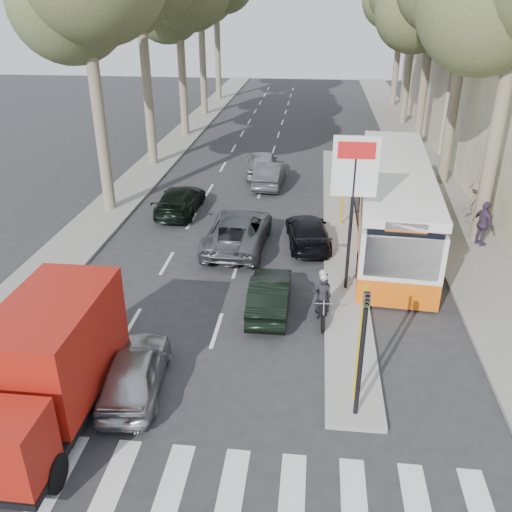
{
  "coord_description": "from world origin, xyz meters",
  "views": [
    {
      "loc": [
        1.93,
        -12.21,
        9.57
      ],
      "look_at": [
        0.11,
        4.24,
        1.6
      ],
      "focal_mm": 38.0,
      "sensor_mm": 36.0,
      "label": 1
    }
  ],
  "objects_px": {
    "red_truck": "(47,365)",
    "motorcycle": "(322,296)",
    "silver_hatchback": "(135,371)",
    "city_bus": "(394,200)",
    "dark_hatchback": "(270,294)"
  },
  "relations": [
    {
      "from": "silver_hatchback",
      "to": "city_bus",
      "type": "relative_size",
      "value": 0.29
    },
    {
      "from": "silver_hatchback",
      "to": "dark_hatchback",
      "type": "xyz_separation_m",
      "value": [
        3.19,
        4.48,
        -0.02
      ]
    },
    {
      "from": "motorcycle",
      "to": "city_bus",
      "type": "bearing_deg",
      "value": 63.08
    },
    {
      "from": "dark_hatchback",
      "to": "motorcycle",
      "type": "height_order",
      "value": "motorcycle"
    },
    {
      "from": "red_truck",
      "to": "dark_hatchback",
      "type": "bearing_deg",
      "value": 49.93
    },
    {
      "from": "silver_hatchback",
      "to": "dark_hatchback",
      "type": "relative_size",
      "value": 1.0
    },
    {
      "from": "red_truck",
      "to": "city_bus",
      "type": "distance_m",
      "value": 15.6
    },
    {
      "from": "red_truck",
      "to": "silver_hatchback",
      "type": "bearing_deg",
      "value": 36.86
    },
    {
      "from": "city_bus",
      "to": "silver_hatchback",
      "type": "bearing_deg",
      "value": -121.12
    },
    {
      "from": "city_bus",
      "to": "motorcycle",
      "type": "relative_size",
      "value": 6.39
    },
    {
      "from": "dark_hatchback",
      "to": "city_bus",
      "type": "bearing_deg",
      "value": -125.86
    },
    {
      "from": "dark_hatchback",
      "to": "city_bus",
      "type": "xyz_separation_m",
      "value": [
        4.7,
        6.6,
        1.12
      ]
    },
    {
      "from": "red_truck",
      "to": "motorcycle",
      "type": "relative_size",
      "value": 2.87
    },
    {
      "from": "dark_hatchback",
      "to": "city_bus",
      "type": "relative_size",
      "value": 0.29
    },
    {
      "from": "dark_hatchback",
      "to": "city_bus",
      "type": "height_order",
      "value": "city_bus"
    }
  ]
}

